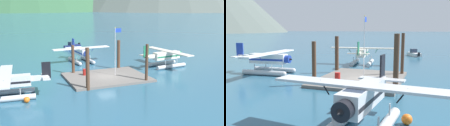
# 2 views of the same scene
# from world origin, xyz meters

# --- Properties ---
(ground_plane) EXTENTS (1200.00, 1200.00, 0.00)m
(ground_plane) POSITION_xyz_m (0.00, 0.00, 0.00)
(ground_plane) COLOR #285670
(dock_platform) EXTENTS (11.13, 8.76, 0.30)m
(dock_platform) POSITION_xyz_m (0.00, 0.00, 0.15)
(dock_platform) COLOR #66605B
(dock_platform) RESTS_ON ground
(piling_near_left) EXTENTS (0.48, 0.48, 5.22)m
(piling_near_left) POSITION_xyz_m (-4.09, -4.27, 2.61)
(piling_near_left) COLOR #4C3323
(piling_near_left) RESTS_ON ground
(piling_near_right) EXTENTS (0.38, 0.38, 5.15)m
(piling_near_right) POSITION_xyz_m (4.17, -3.93, 2.57)
(piling_near_right) COLOR #4C3323
(piling_near_right) RESTS_ON ground
(piling_far_left) EXTENTS (0.43, 0.43, 4.39)m
(piling_far_left) POSITION_xyz_m (-3.77, 3.89, 2.20)
(piling_far_left) COLOR #4C3323
(piling_far_left) RESTS_ON ground
(piling_far_right) EXTENTS (0.49, 0.49, 4.70)m
(piling_far_right) POSITION_xyz_m (3.76, 4.32, 2.35)
(piling_far_right) COLOR #4C3323
(piling_far_right) RESTS_ON ground
(flagpole) EXTENTS (0.95, 0.10, 6.83)m
(flagpole) POSITION_xyz_m (1.46, 0.06, 4.49)
(flagpole) COLOR silver
(flagpole) RESTS_ON dock_platform
(fuel_drum) EXTENTS (0.62, 0.62, 0.88)m
(fuel_drum) POSITION_xyz_m (-2.64, 1.79, 0.74)
(fuel_drum) COLOR #AD1E19
(fuel_drum) RESTS_ON dock_platform
(mooring_buoy) EXTENTS (0.64, 0.64, 0.64)m
(mooring_buoy) POSITION_xyz_m (-11.40, -5.91, 0.32)
(mooring_buoy) COLOR orange
(mooring_buoy) RESTS_ON ground
(seaplane_silver_port_aft) EXTENTS (7.97, 10.47, 3.84)m
(seaplane_silver_port_aft) POSITION_xyz_m (-13.09, -3.64, 1.58)
(seaplane_silver_port_aft) COLOR #B7BABF
(seaplane_silver_port_aft) RESTS_ON ground
(seaplane_white_bow_centre) EXTENTS (10.48, 7.97, 3.84)m
(seaplane_white_bow_centre) POSITION_xyz_m (-0.21, 11.99, 1.58)
(seaplane_white_bow_centre) COLOR #B7BABF
(seaplane_white_bow_centre) RESTS_ON ground
(seaplane_cream_stbd_fwd) EXTENTS (7.95, 10.49, 3.84)m
(seaplane_cream_stbd_fwd) POSITION_xyz_m (11.93, 3.06, 1.58)
(seaplane_cream_stbd_fwd) COLOR #B7BABF
(seaplane_cream_stbd_fwd) RESTS_ON ground
(boat_white_open_se) EXTENTS (4.47, 3.26, 1.50)m
(boat_white_open_se) POSITION_xyz_m (27.93, -3.78, 0.49)
(boat_white_open_se) COLOR silver
(boat_white_open_se) RESTS_ON ground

